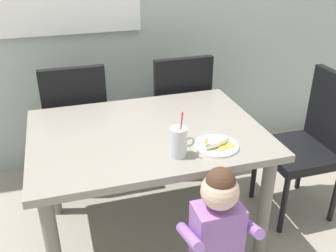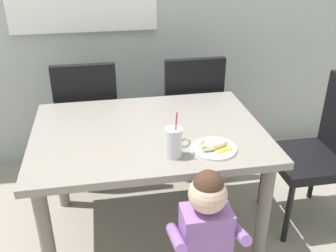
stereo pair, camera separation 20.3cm
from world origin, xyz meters
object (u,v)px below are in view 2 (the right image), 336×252
dining_chair_left (88,116)px  milk_cup (174,144)px  dining_chair_far (323,146)px  peeled_banana (215,145)px  snack_plate (214,148)px  dining_table (149,146)px  dining_chair_right (190,108)px  toddler_standing (206,230)px

dining_chair_left → milk_cup: (0.44, -0.98, 0.27)m
dining_chair_far → peeled_banana: 0.85m
dining_chair_left → milk_cup: size_ratio=3.83×
peeled_banana → snack_plate: bearing=94.4°
dining_table → dining_chair_far: 1.08m
dining_chair_right → snack_plate: size_ratio=4.17×
dining_table → toddler_standing: bearing=-74.2°
toddler_standing → milk_cup: milk_cup is taller
dining_chair_right → snack_plate: bearing=83.7°
dining_chair_right → toddler_standing: (-0.23, -1.28, -0.02)m
dining_chair_left → dining_table: bearing=117.5°
dining_table → peeled_banana: size_ratio=7.29×
toddler_standing → peeled_banana: toddler_standing is taller
dining_chair_far → milk_cup: 1.06m
dining_chair_left → dining_chair_right: 0.75m
dining_chair_right → toddler_standing: dining_chair_right is taller
toddler_standing → snack_plate: 0.42m
milk_cup → peeled_banana: bearing=3.2°
dining_chair_left → milk_cup: 1.10m
dining_table → milk_cup: (0.09, -0.30, 0.17)m
dining_table → dining_chair_right: size_ratio=1.33×
dining_table → dining_chair_left: bearing=117.5°
dining_chair_far → toddler_standing: dining_chair_far is taller
dining_chair_left → toddler_standing: (0.52, -1.29, -0.02)m
dining_chair_left → toddler_standing: bearing=112.1°
snack_plate → milk_cup: bearing=-173.2°
dining_chair_right → snack_plate: 0.97m
dining_chair_right → peeled_banana: 0.99m
dining_chair_right → milk_cup: size_ratio=3.83×
milk_cup → peeled_banana: (0.21, 0.01, -0.04)m
dining_chair_far → peeled_banana: (-0.78, -0.26, 0.23)m
dining_table → milk_cup: size_ratio=5.10×
dining_chair_right → peeled_banana: dining_chair_right is taller
dining_chair_left → peeled_banana: dining_chair_left is taller
dining_table → dining_chair_left: size_ratio=1.33×
dining_chair_right → milk_cup: bearing=72.0°
milk_cup → peeled_banana: milk_cup is taller
dining_chair_far → dining_table: bearing=-91.8°
milk_cup → peeled_banana: 0.21m
toddler_standing → snack_plate: toddler_standing is taller
dining_table → dining_chair_far: size_ratio=1.33×
milk_cup → dining_chair_far: bearing=15.1°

